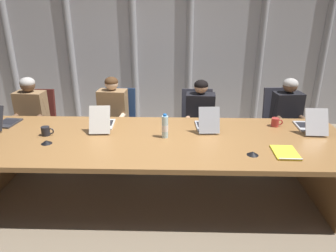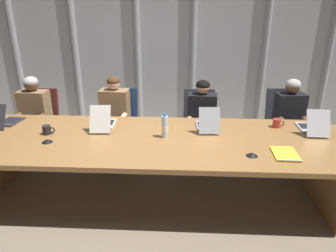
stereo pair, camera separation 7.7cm
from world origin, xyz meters
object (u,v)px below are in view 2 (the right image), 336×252
water_bottle_primary (165,127)px  conference_mic_middle (47,141)px  coffee_mug_far (277,123)px  laptop_left_mid (104,122)px  person_left_end (32,113)px  laptop_left_end (6,120)px  person_right_mid (291,118)px  spiral_notepad (285,154)px  coffee_mug_near (47,130)px  office_chair_left_end (42,130)px  office_chair_center (198,132)px  laptop_center (207,124)px  office_chair_left_mid (121,131)px  office_chair_right_mid (282,134)px  laptop_right_mid (312,126)px  person_center (202,117)px  person_left_mid (114,115)px  conference_mic_right_side (252,154)px

water_bottle_primary → conference_mic_middle: 1.21m
coffee_mug_far → laptop_left_mid: bearing=-177.1°
laptop_left_mid → person_left_end: (-1.16, 0.65, -0.14)m
laptop_left_end → coffee_mug_far: size_ratio=3.29×
person_right_mid → water_bottle_primary: person_right_mid is taller
spiral_notepad → coffee_mug_near: bearing=172.9°
person_left_end → coffee_mug_far: person_left_end is taller
office_chair_left_end → office_chair_center: size_ratio=0.98×
laptop_center → person_right_mid: (1.14, 0.64, -0.14)m
office_chair_left_mid → office_chair_right_mid: (2.27, 0.00, 0.01)m
laptop_right_mid → water_bottle_primary: bearing=101.2°
coffee_mug_near → laptop_left_mid: bearing=22.8°
person_right_mid → coffee_mug_near: bearing=-79.0°
laptop_center → water_bottle_primary: (-0.46, -0.25, 0.06)m
office_chair_left_end → coffee_mug_far: (3.11, -0.70, 0.43)m
person_center → laptop_left_end: bearing=-71.1°
spiral_notepad → person_left_end: bearing=159.1°
conference_mic_middle → spiral_notepad: (2.34, -0.16, -0.01)m
coffee_mug_near → person_center: bearing=27.2°
person_left_mid → person_right_mid: person_left_mid is taller
office_chair_right_mid → spiral_notepad: office_chair_right_mid is taller
laptop_center → conference_mic_right_side: laptop_center is taller
laptop_left_mid → office_chair_left_mid: 0.91m
laptop_left_end → person_right_mid: size_ratio=0.38×
person_left_end → spiral_notepad: (3.02, -1.25, 0.09)m
water_bottle_primary → conference_mic_right_side: (0.83, -0.39, -0.10)m
laptop_left_mid → spiral_notepad: laptop_left_mid is taller
laptop_center → laptop_right_mid: size_ratio=0.91×
laptop_left_end → conference_mic_right_side: (2.70, -0.66, -0.04)m
office_chair_center → person_left_end: size_ratio=0.81×
coffee_mug_near → conference_mic_middle: 0.23m
person_right_mid → office_chair_left_mid: bearing=-100.0°
person_center → spiral_notepad: size_ratio=3.56×
conference_mic_middle → office_chair_left_end: bearing=118.1°
person_right_mid → conference_mic_middle: 3.00m
laptop_left_end → person_center: person_center is taller
office_chair_right_mid → person_center: bearing=-85.3°
coffee_mug_near → coffee_mug_far: size_ratio=1.03×
office_chair_left_end → conference_mic_right_side: size_ratio=8.20×
laptop_left_mid → conference_mic_right_side: bearing=-115.8°
office_chair_center → coffee_mug_far: size_ratio=7.00×
person_right_mid → coffee_mug_far: 0.66m
person_left_end → conference_mic_right_side: person_left_end is taller
office_chair_left_mid → water_bottle_primary: bearing=37.8°
laptop_center → water_bottle_primary: 0.53m
coffee_mug_near → office_chair_center: bearing=31.7°
water_bottle_primary → conference_mic_right_side: size_ratio=2.36×
office_chair_center → person_center: (0.03, -0.16, 0.28)m
person_left_mid → conference_mic_middle: 1.18m
laptop_left_mid → person_left_end: 1.33m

